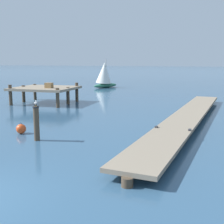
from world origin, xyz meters
The scene contains 6 objects.
floating_dock centered at (4.52, 12.74, 0.36)m, with size 2.95×20.69×0.53m.
pier_platform centered at (-8.09, 16.86, 1.25)m, with size 5.39×4.85×1.85m.
mooring_piling centered at (-1.58, 6.07, 0.84)m, with size 0.30×0.30×1.61m.
perched_seagull centered at (-1.58, 6.06, 1.76)m, with size 0.24×0.36×0.27m.
mooring_buoy centered at (-3.11, 6.90, 0.25)m, with size 0.50×0.50×0.57m.
distant_sailboat centered at (-8.95, 32.89, 1.77)m, with size 3.03×4.26×3.94m.
Camera 1 is at (6.42, -5.38, 3.67)m, focal length 47.84 mm.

